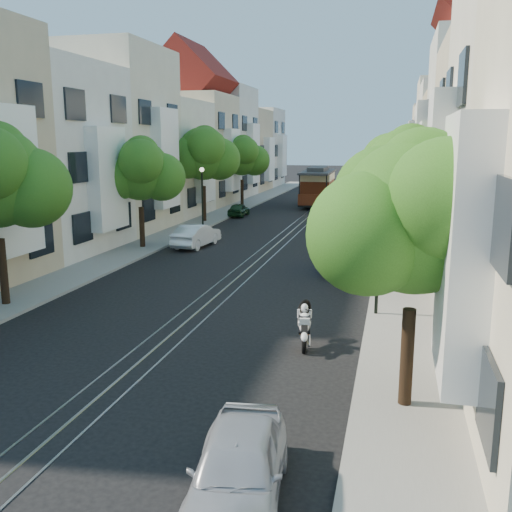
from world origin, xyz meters
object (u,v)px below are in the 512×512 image
Objects in this scene: tree_e_a at (417,221)px; parked_car_e_near at (238,469)px; tree_w_c at (204,155)px; tree_w_b at (141,171)px; parked_car_e_far at (367,219)px; tree_e_c at (405,166)px; tree_e_b at (408,174)px; parked_car_w_far at (239,210)px; sportbike_rider at (304,323)px; parked_car_e_mid at (341,257)px; parked_car_w_mid at (196,235)px; tree_e_d at (403,156)px; tree_w_d at (242,157)px; cable_car at (318,185)px; lamp_east at (379,237)px; lamp_west at (202,188)px.

tree_e_a reaches higher than parked_car_e_near.
tree_w_c is at bearing 117.22° from tree_e_a.
tree_w_b reaches higher than parked_car_e_far.
tree_w_c is 1.83× the size of parked_car_e_near.
tree_e_c is 27.75m from parked_car_e_near.
tree_e_b is 2.10× the size of parked_car_w_far.
sportbike_rider is (-2.95, -8.56, -3.98)m from tree_e_b.
parked_car_w_mid reaches higher than parked_car_e_mid.
parked_car_e_near is (-2.86, -38.32, -4.21)m from tree_e_d.
tree_w_b is at bearing 121.24° from sportbike_rider.
tree_w_d is at bearing 131.99° from tree_e_c.
tree_e_b is at bearing -19.15° from tree_w_b.
parked_car_e_near is (4.77, -45.60, -1.32)m from cable_car.
cable_car is at bearing 112.67° from tree_e_c.
tree_w_d is at bearing 115.33° from parked_car_e_mid.
tree_w_b reaches higher than parked_car_e_near.
tree_w_d is at bearing 90.00° from tree_w_c.
parked_car_e_far is (0.53, 14.15, -0.07)m from parked_car_e_mid.
tree_e_b is at bearing 79.07° from lamp_east.
tree_w_c reaches higher than tree_e_a.
sportbike_rider is 10.73m from parked_car_e_mid.
tree_w_d reaches higher than cable_car.
parked_car_e_far is (-2.33, 28.33, -3.82)m from tree_e_a.
tree_e_b is 0.76× the size of cable_car.
lamp_east is 27.79m from parked_car_w_far.
tree_e_a is 1.50× the size of parked_car_e_far.
tree_w_d is 0.75× the size of cable_car.
tree_e_c is at bearing -90.00° from tree_e_d.
parked_car_e_near is (-2.86, -27.32, -3.94)m from tree_e_c.
tree_e_a is at bearing -49.73° from tree_w_b.
tree_e_b is at bearing 62.02° from sportbike_rider.
parked_car_w_far is at bearing 122.70° from tree_e_b.
tree_e_c is at bearing 86.56° from lamp_east.
tree_w_c reaches higher than tree_e_b.
parked_car_e_mid is (-2.86, -19.82, -4.21)m from tree_e_d.
parked_car_e_mid is (0.09, 10.73, -0.09)m from sportbike_rider.
cable_car is (6.77, 2.28, -2.62)m from tree_w_d.
cable_car is (-7.63, 41.28, -2.42)m from tree_e_a.
tree_e_c is at bearing 144.11° from parked_car_w_far.
parked_car_e_near is (10.70, -29.35, -2.18)m from lamp_west.
parked_car_w_mid is (-11.66, -15.66, -4.20)m from tree_e_d.
tree_w_b is 15.59m from parked_car_w_far.
parked_car_e_mid is (-2.86, -8.82, -3.94)m from tree_e_c.
cable_car is 10.72m from parked_car_w_far.
tree_w_c reaches higher than lamp_east.
parked_car_e_near is 24.31m from parked_car_w_mid.
parked_car_e_mid is 1.25× the size of parked_car_w_far.
parked_car_e_near is (-2.86, -4.32, -3.74)m from tree_e_a.
parked_car_e_far is at bearing 16.38° from lamp_west.
tree_w_d is at bearing 98.91° from sportbike_rider.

